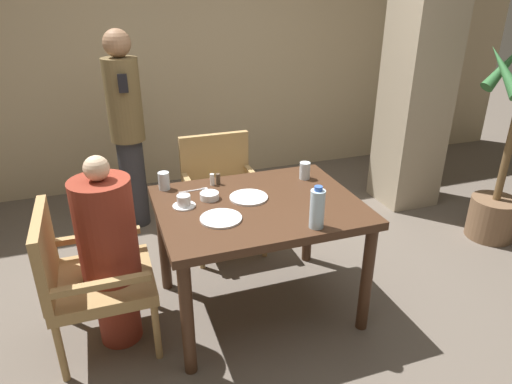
# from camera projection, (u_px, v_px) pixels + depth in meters

# --- Properties ---
(ground_plane) EXTENTS (16.00, 16.00, 0.00)m
(ground_plane) POSITION_uv_depth(u_px,v_px,m) (258.00, 305.00, 3.02)
(ground_plane) COLOR #60564C
(wall_back) EXTENTS (8.00, 0.06, 2.80)m
(wall_back) POSITION_uv_depth(u_px,v_px,m) (179.00, 44.00, 4.43)
(wall_back) COLOR tan
(wall_back) RESTS_ON ground_plane
(pillar_stone) EXTENTS (0.48, 0.48, 2.70)m
(pillar_stone) POSITION_uv_depth(u_px,v_px,m) (421.00, 58.00, 3.95)
(pillar_stone) COLOR tan
(pillar_stone) RESTS_ON ground_plane
(dining_table) EXTENTS (1.19, 0.93, 0.75)m
(dining_table) POSITION_uv_depth(u_px,v_px,m) (259.00, 218.00, 2.74)
(dining_table) COLOR #422819
(dining_table) RESTS_ON ground_plane
(chair_left_side) EXTENTS (0.56, 0.56, 0.86)m
(chair_left_side) POSITION_uv_depth(u_px,v_px,m) (86.00, 274.00, 2.51)
(chair_left_side) COLOR #A88451
(chair_left_side) RESTS_ON ground_plane
(diner_in_left_chair) EXTENTS (0.32, 0.32, 1.15)m
(diner_in_left_chair) POSITION_uv_depth(u_px,v_px,m) (109.00, 252.00, 2.51)
(diner_in_left_chair) COLOR maroon
(diner_in_left_chair) RESTS_ON ground_plane
(chair_far_side) EXTENTS (0.56, 0.56, 0.86)m
(chair_far_side) POSITION_uv_depth(u_px,v_px,m) (221.00, 188.00, 3.57)
(chair_far_side) COLOR #A88451
(chair_far_side) RESTS_ON ground_plane
(standing_host) EXTENTS (0.28, 0.31, 1.64)m
(standing_host) POSITION_uv_depth(u_px,v_px,m) (127.00, 127.00, 3.69)
(standing_host) COLOR #2D2D33
(standing_host) RESTS_ON ground_plane
(potted_palm) EXTENTS (0.47, 0.45, 1.65)m
(potted_palm) POSITION_uv_depth(u_px,v_px,m) (501.00, 177.00, 3.62)
(potted_palm) COLOR brown
(potted_palm) RESTS_ON ground_plane
(plate_main_left) EXTENTS (0.23, 0.23, 0.01)m
(plate_main_left) POSITION_uv_depth(u_px,v_px,m) (221.00, 218.00, 2.51)
(plate_main_left) COLOR white
(plate_main_left) RESTS_ON dining_table
(plate_main_right) EXTENTS (0.23, 0.23, 0.01)m
(plate_main_right) POSITION_uv_depth(u_px,v_px,m) (249.00, 197.00, 2.75)
(plate_main_right) COLOR white
(plate_main_right) RESTS_ON dining_table
(teacup_with_saucer) EXTENTS (0.13, 0.13, 0.07)m
(teacup_with_saucer) POSITION_uv_depth(u_px,v_px,m) (184.00, 202.00, 2.64)
(teacup_with_saucer) COLOR white
(teacup_with_saucer) RESTS_ON dining_table
(bowl_small) EXTENTS (0.11, 0.11, 0.04)m
(bowl_small) POSITION_uv_depth(u_px,v_px,m) (209.00, 196.00, 2.74)
(bowl_small) COLOR white
(bowl_small) RESTS_ON dining_table
(water_bottle) EXTENTS (0.08, 0.08, 0.24)m
(water_bottle) POSITION_uv_depth(u_px,v_px,m) (317.00, 208.00, 2.39)
(water_bottle) COLOR silver
(water_bottle) RESTS_ON dining_table
(glass_tall_near) EXTENTS (0.07, 0.07, 0.11)m
(glass_tall_near) POSITION_uv_depth(u_px,v_px,m) (164.00, 181.00, 2.86)
(glass_tall_near) COLOR silver
(glass_tall_near) RESTS_ON dining_table
(glass_tall_mid) EXTENTS (0.07, 0.07, 0.11)m
(glass_tall_mid) POSITION_uv_depth(u_px,v_px,m) (305.00, 171.00, 3.01)
(glass_tall_mid) COLOR silver
(glass_tall_mid) RESTS_ON dining_table
(salt_shaker) EXTENTS (0.03, 0.03, 0.08)m
(salt_shaker) POSITION_uv_depth(u_px,v_px,m) (212.00, 180.00, 2.92)
(salt_shaker) COLOR white
(salt_shaker) RESTS_ON dining_table
(pepper_shaker) EXTENTS (0.03, 0.03, 0.07)m
(pepper_shaker) POSITION_uv_depth(u_px,v_px,m) (218.00, 179.00, 2.93)
(pepper_shaker) COLOR #4C3D2D
(pepper_shaker) RESTS_ON dining_table
(fork_beside_plate) EXTENTS (0.19, 0.03, 0.00)m
(fork_beside_plate) POSITION_uv_depth(u_px,v_px,m) (196.00, 190.00, 2.86)
(fork_beside_plate) COLOR silver
(fork_beside_plate) RESTS_ON dining_table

